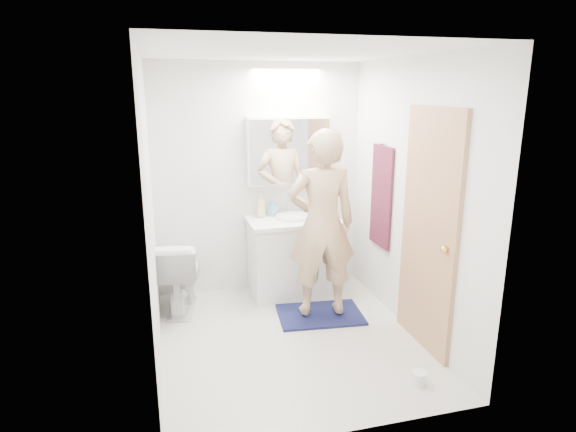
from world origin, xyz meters
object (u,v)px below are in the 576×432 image
object	(u,v)px
medicine_cabinet	(288,151)
toilet	(179,275)
toothbrush_cup	(308,209)
vanity_cabinet	(293,258)
toilet_paper_roll	(419,378)
soap_bottle_b	(273,207)
person	(322,224)
soap_bottle_a	(261,206)

from	to	relation	value
medicine_cabinet	toilet	xyz separation A→B (m)	(-1.19, -0.33, -1.13)
toothbrush_cup	vanity_cabinet	bearing A→B (deg)	-141.85
toilet	toilet_paper_roll	distance (m)	2.42
medicine_cabinet	toilet_paper_roll	bearing A→B (deg)	-77.74
vanity_cabinet	soap_bottle_b	xyz separation A→B (m)	(-0.18, 0.18, 0.52)
medicine_cabinet	toilet_paper_roll	xyz separation A→B (m)	(0.45, -2.08, -1.45)
person	soap_bottle_b	xyz separation A→B (m)	(-0.28, 0.79, -0.01)
vanity_cabinet	soap_bottle_a	bearing A→B (deg)	154.49
medicine_cabinet	toilet	world-z (taller)	medicine_cabinet
soap_bottle_a	soap_bottle_b	distance (m)	0.14
vanity_cabinet	person	xyz separation A→B (m)	(0.10, -0.61, 0.53)
toilet_paper_roll	toilet	bearing A→B (deg)	133.17
medicine_cabinet	toilet	size ratio (longest dim) A/B	1.20
toothbrush_cup	soap_bottle_b	bearing A→B (deg)	177.03
medicine_cabinet	toothbrush_cup	bearing A→B (deg)	-13.76
soap_bottle_a	toothbrush_cup	xyz separation A→B (m)	(0.52, 0.01, -0.07)
vanity_cabinet	person	distance (m)	0.82
toilet	person	bearing A→B (deg)	169.51
soap_bottle_a	toothbrush_cup	world-z (taller)	soap_bottle_a
medicine_cabinet	soap_bottle_a	xyz separation A→B (m)	(-0.31, -0.06, -0.56)
person	soap_bottle_a	distance (m)	0.87
toilet	soap_bottle_b	bearing A→B (deg)	-153.18
vanity_cabinet	toothbrush_cup	size ratio (longest dim) A/B	8.21
vanity_cabinet	medicine_cabinet	distance (m)	1.13
toothbrush_cup	person	bearing A→B (deg)	-97.80
medicine_cabinet	soap_bottle_b	size ratio (longest dim) A/B	4.69
person	medicine_cabinet	bearing A→B (deg)	-77.44
vanity_cabinet	soap_bottle_b	distance (m)	0.58
vanity_cabinet	toilet	size ratio (longest dim) A/B	1.23
toilet_paper_roll	person	bearing A→B (deg)	105.70
soap_bottle_a	toothbrush_cup	distance (m)	0.52
toilet	soap_bottle_b	xyz separation A→B (m)	(1.01, 0.30, 0.55)
toilet	soap_bottle_b	world-z (taller)	soap_bottle_b
person	toilet_paper_roll	xyz separation A→B (m)	(0.35, -1.26, -0.87)
person	soap_bottle_a	bearing A→B (deg)	-55.83
vanity_cabinet	toothbrush_cup	distance (m)	0.55
toilet	soap_bottle_a	size ratio (longest dim) A/B	3.03
toothbrush_cup	toilet_paper_roll	distance (m)	2.20
toilet	toilet_paper_roll	size ratio (longest dim) A/B	6.68
person	toothbrush_cup	world-z (taller)	person
toothbrush_cup	soap_bottle_a	bearing A→B (deg)	-178.89
soap_bottle_b	toothbrush_cup	size ratio (longest dim) A/B	1.71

